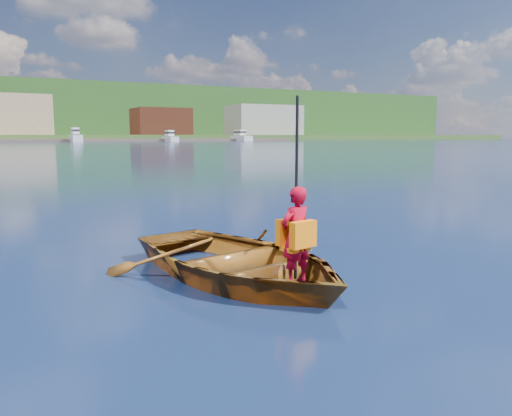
% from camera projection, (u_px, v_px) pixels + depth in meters
% --- Properties ---
extents(ground, '(600.00, 600.00, 0.00)m').
position_uv_depth(ground, '(283.00, 269.00, 6.75)').
color(ground, '#122942').
rests_on(ground, ground).
extents(rowboat, '(3.30, 4.06, 0.74)m').
position_uv_depth(rowboat, '(237.00, 261.00, 6.33)').
color(rowboat, brown).
rests_on(rowboat, ground).
extents(child_paddler, '(0.46, 0.41, 2.14)m').
position_uv_depth(child_paddler, '(296.00, 235.00, 5.67)').
color(child_paddler, '#A9051C').
rests_on(child_paddler, ground).
extents(shoreline, '(400.00, 140.00, 22.00)m').
position_uv_depth(shoreline, '(13.00, 116.00, 214.86)').
color(shoreline, '#3C5A20').
rests_on(shoreline, ground).
extents(dock, '(160.02, 10.86, 0.80)m').
position_uv_depth(dock, '(33.00, 141.00, 139.33)').
color(dock, brown).
rests_on(dock, ground).
extents(hillside_trees, '(323.35, 89.59, 27.58)m').
position_uv_depth(hillside_trees, '(17.00, 97.00, 217.90)').
color(hillside_trees, '#382314').
rests_on(hillside_trees, ground).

